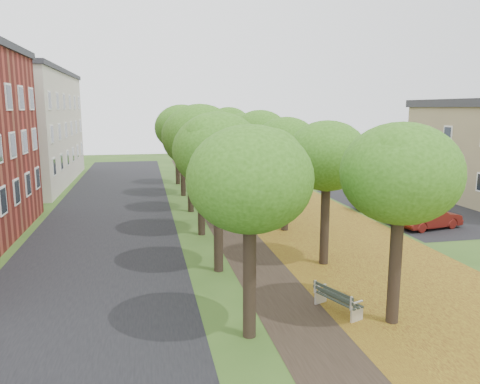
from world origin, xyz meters
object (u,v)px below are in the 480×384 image
car_silver (415,211)px  car_white (390,197)px  car_red (430,218)px  bench (337,299)px  car_grey (387,202)px

car_silver → car_white: size_ratio=0.88×
car_white → car_silver: bearing=161.2°
car_red → car_white: bearing=-21.4°
car_silver → bench: bearing=123.2°
bench → car_silver: bearing=-62.7°
car_grey → car_white: (1.11, 1.54, 0.02)m
car_silver → car_grey: size_ratio=0.94×
bench → car_white: (11.00, 16.12, 0.17)m
car_silver → car_grey: 3.36m
car_silver → car_red: size_ratio=1.03×
bench → car_silver: (9.89, 11.22, 0.22)m
car_white → bench: bearing=139.7°
bench → car_silver: car_silver is taller
car_red → car_white: size_ratio=0.85×
bench → car_red: (9.89, 9.61, 0.18)m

